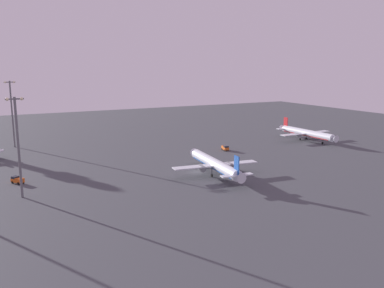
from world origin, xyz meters
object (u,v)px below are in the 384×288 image
at_px(airplane_near_gate, 215,164).
at_px(maintenance_van, 225,148).
at_px(airplane_mid_apron, 306,133).
at_px(baggage_tractor, 17,180).
at_px(apron_light_west, 18,142).
at_px(apron_light_east, 12,110).

bearing_deg(airplane_near_gate, maintenance_van, 59.64).
xyz_separation_m(airplane_mid_apron, baggage_tractor, (-133.51, -15.06, -2.51)).
bearing_deg(airplane_near_gate, apron_light_west, -178.07).
bearing_deg(maintenance_van, airplane_near_gate, 61.53).
bearing_deg(airplane_near_gate, baggage_tractor, 168.02).
distance_m(airplane_near_gate, apron_light_east, 101.83).
height_order(airplane_mid_apron, apron_light_west, apron_light_west).
relative_size(apron_light_east, apron_light_west, 1.05).
distance_m(maintenance_van, apron_light_east, 96.91).
xyz_separation_m(airplane_mid_apron, maintenance_van, (-48.25, -2.10, -2.51)).
bearing_deg(maintenance_van, apron_light_west, 26.66).
distance_m(apron_light_east, apron_light_west, 79.16).
distance_m(airplane_mid_apron, apron_light_east, 138.80).
height_order(baggage_tractor, apron_light_east, apron_light_east).
bearing_deg(apron_light_west, maintenance_van, 18.38).
xyz_separation_m(airplane_near_gate, apron_light_west, (-60.61, 4.72, 12.32)).
distance_m(baggage_tractor, apron_light_east, 65.69).
bearing_deg(airplane_near_gate, airplane_mid_apron, 32.13).
height_order(airplane_near_gate, apron_light_east, apron_light_east).
bearing_deg(baggage_tractor, airplane_mid_apron, -29.15).
distance_m(airplane_near_gate, airplane_mid_apron, 80.98).
height_order(baggage_tractor, maintenance_van, same).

